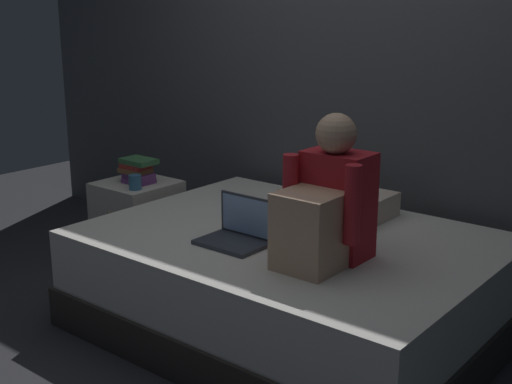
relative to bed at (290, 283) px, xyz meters
name	(u,v)px	position (x,y,z in m)	size (l,w,h in m)	color
ground_plane	(222,338)	(-0.20, -0.30, -0.26)	(8.00, 8.00, 0.00)	#2D2D33
wall_back	(357,53)	(-0.20, 0.90, 1.09)	(5.60, 0.10, 2.70)	#4C4F54
bed	(290,283)	(0.00, 0.00, 0.00)	(2.00, 1.50, 0.52)	#332D2B
nightstand	(138,224)	(-1.30, 0.13, 0.02)	(0.44, 0.46, 0.55)	beige
person_sitting	(326,207)	(0.33, -0.19, 0.51)	(0.39, 0.44, 0.66)	#B21E28
laptop	(238,232)	(-0.12, -0.26, 0.32)	(0.32, 0.23, 0.22)	#333842
pillow	(339,202)	(-0.01, 0.45, 0.33)	(0.56, 0.36, 0.13)	beige
book_stack	(138,170)	(-1.28, 0.13, 0.37)	(0.22, 0.16, 0.15)	#703D84
mug	(135,182)	(-1.17, 0.01, 0.34)	(0.08, 0.08, 0.09)	teal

